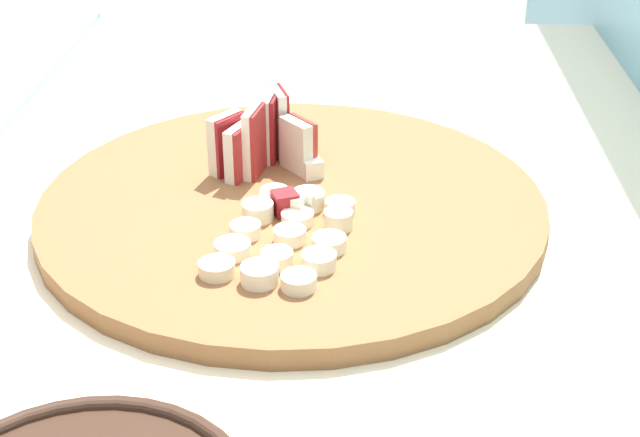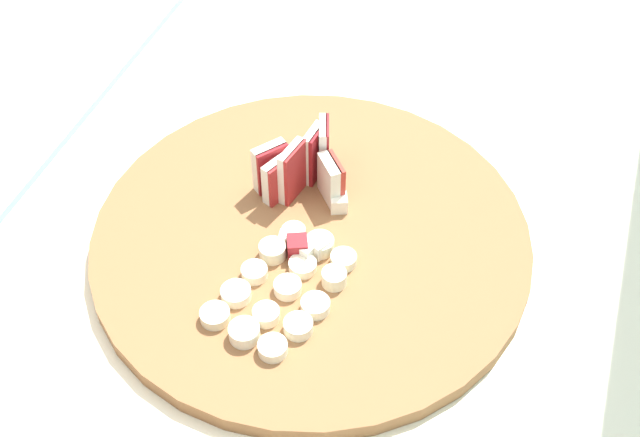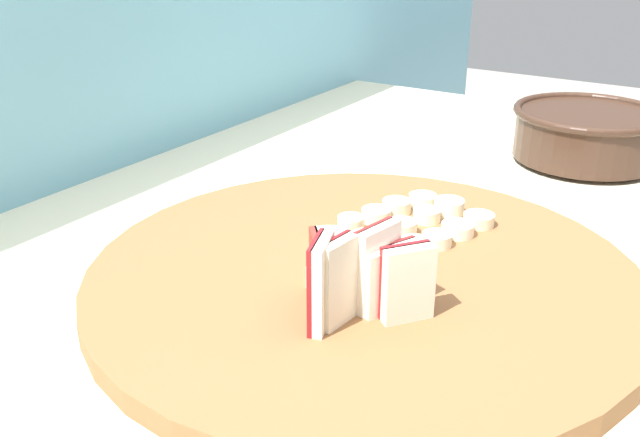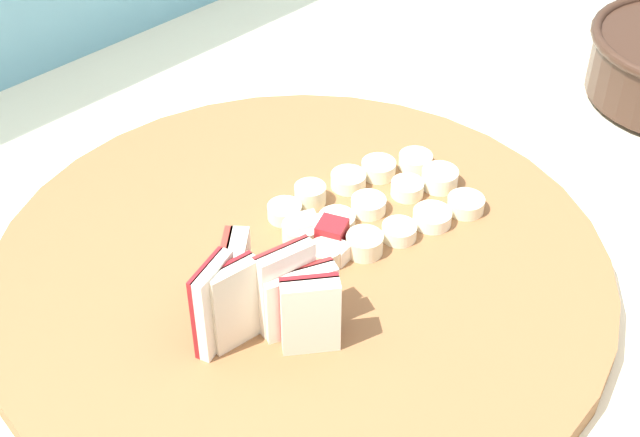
{
  "view_description": "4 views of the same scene",
  "coord_description": "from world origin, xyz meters",
  "px_view_note": "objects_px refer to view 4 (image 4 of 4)",
  "views": [
    {
      "loc": [
        0.71,
        0.04,
        1.3
      ],
      "look_at": [
        0.01,
        0.01,
        0.92
      ],
      "focal_mm": 52.86,
      "sensor_mm": 36.0,
      "label": 1
    },
    {
      "loc": [
        0.51,
        0.19,
        1.57
      ],
      "look_at": [
        -0.05,
        -0.01,
        0.93
      ],
      "focal_mm": 47.59,
      "sensor_mm": 36.0,
      "label": 2
    },
    {
      "loc": [
        -0.5,
        -0.27,
        1.18
      ],
      "look_at": [
        -0.05,
        0.02,
        0.95
      ],
      "focal_mm": 39.87,
      "sensor_mm": 36.0,
      "label": 3
    },
    {
      "loc": [
        -0.38,
        -0.38,
        1.36
      ],
      "look_at": [
        -0.03,
        -0.03,
        0.95
      ],
      "focal_mm": 51.58,
      "sensor_mm": 36.0,
      "label": 4
    }
  ],
  "objects_px": {
    "apple_wedge_fan": "(265,297)",
    "banana_slice_rows": "(373,205)",
    "cutting_board": "(300,270)",
    "apple_dice_pile": "(308,240)"
  },
  "relations": [
    {
      "from": "apple_wedge_fan",
      "to": "banana_slice_rows",
      "type": "bearing_deg",
      "value": 13.07
    },
    {
      "from": "cutting_board",
      "to": "apple_wedge_fan",
      "type": "bearing_deg",
      "value": -152.67
    },
    {
      "from": "apple_dice_pile",
      "to": "cutting_board",
      "type": "bearing_deg",
      "value": -160.79
    },
    {
      "from": "apple_wedge_fan",
      "to": "banana_slice_rows",
      "type": "relative_size",
      "value": 0.63
    },
    {
      "from": "cutting_board",
      "to": "banana_slice_rows",
      "type": "relative_size",
      "value": 2.81
    },
    {
      "from": "cutting_board",
      "to": "banana_slice_rows",
      "type": "xyz_separation_m",
      "value": [
        0.08,
        0.0,
        0.02
      ]
    },
    {
      "from": "cutting_board",
      "to": "apple_dice_pile",
      "type": "distance_m",
      "value": 0.02
    },
    {
      "from": "cutting_board",
      "to": "apple_wedge_fan",
      "type": "height_order",
      "value": "apple_wedge_fan"
    },
    {
      "from": "apple_wedge_fan",
      "to": "banana_slice_rows",
      "type": "height_order",
      "value": "apple_wedge_fan"
    },
    {
      "from": "banana_slice_rows",
      "to": "cutting_board",
      "type": "bearing_deg",
      "value": -179.62
    }
  ]
}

